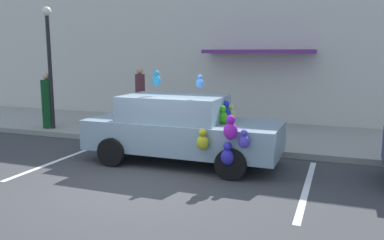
# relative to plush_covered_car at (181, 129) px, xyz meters

# --- Properties ---
(ground_plane) EXTENTS (60.00, 60.00, 0.00)m
(ground_plane) POSITION_rel_plush_covered_car_xyz_m (-0.15, -1.77, -0.79)
(ground_plane) COLOR #38383A
(sidewalk) EXTENTS (24.00, 4.00, 0.15)m
(sidewalk) POSITION_rel_plush_covered_car_xyz_m (-0.15, 3.23, -0.72)
(sidewalk) COLOR gray
(sidewalk) RESTS_ON ground
(storefront_building) EXTENTS (24.00, 1.25, 6.40)m
(storefront_building) POSITION_rel_plush_covered_car_xyz_m (-0.14, 5.38, 2.40)
(storefront_building) COLOR beige
(storefront_building) RESTS_ON ground
(parking_stripe_front) EXTENTS (0.12, 3.60, 0.01)m
(parking_stripe_front) POSITION_rel_plush_covered_car_xyz_m (2.88, -0.77, -0.79)
(parking_stripe_front) COLOR silver
(parking_stripe_front) RESTS_ON ground
(parking_stripe_rear) EXTENTS (0.12, 3.60, 0.01)m
(parking_stripe_rear) POSITION_rel_plush_covered_car_xyz_m (-2.77, -0.77, -0.79)
(parking_stripe_rear) COLOR silver
(parking_stripe_rear) RESTS_ON ground
(plush_covered_car) EXTENTS (4.43, 2.00, 2.12)m
(plush_covered_car) POSITION_rel_plush_covered_car_xyz_m (0.00, 0.00, 0.00)
(plush_covered_car) COLOR #778F9F
(plush_covered_car) RESTS_ON ground
(teddy_bear_on_sidewalk) EXTENTS (0.29, 0.24, 0.55)m
(teddy_bear_on_sidewalk) POSITION_rel_plush_covered_car_xyz_m (-2.59, 1.89, -0.39)
(teddy_bear_on_sidewalk) COLOR pink
(teddy_bear_on_sidewalk) RESTS_ON sidewalk
(street_lamp_post) EXTENTS (0.28, 0.28, 3.73)m
(street_lamp_post) POSITION_rel_plush_covered_car_xyz_m (-5.08, 1.73, 1.65)
(street_lamp_post) COLOR black
(street_lamp_post) RESTS_ON sidewalk
(pedestrian_near_shopfront) EXTENTS (0.31, 0.31, 1.92)m
(pedestrian_near_shopfront) POSITION_rel_plush_covered_car_xyz_m (-2.62, 2.95, 0.27)
(pedestrian_near_shopfront) COLOR #592D32
(pedestrian_near_shopfront) RESTS_ON sidewalk
(pedestrian_walking_past) EXTENTS (0.37, 0.37, 1.74)m
(pedestrian_walking_past) POSITION_rel_plush_covered_car_xyz_m (-5.28, 1.77, 0.16)
(pedestrian_walking_past) COLOR #10411C
(pedestrian_walking_past) RESTS_ON sidewalk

